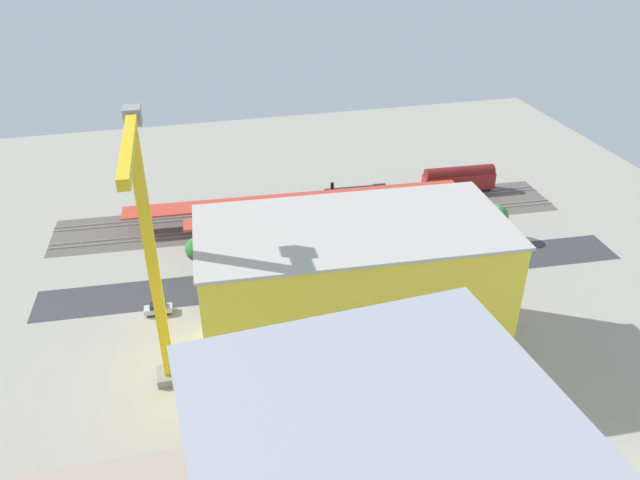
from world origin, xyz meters
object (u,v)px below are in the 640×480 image
object	(u,v)px
locomotive	(359,195)
parked_car_7	(158,309)
street_tree_3	(496,217)
parked_car_5	(256,293)
parked_car_1	(436,269)
parked_car_3	(349,281)
passenger_coach	(459,179)
traffic_light	(324,243)
parked_car_6	(213,300)
parked_car_0	(483,262)
box_truck_1	(312,286)
construction_building	(351,293)
parked_car_2	(396,275)
street_tree_0	(329,240)
platform_canopy_far	(297,199)
tower_crane	(150,252)
parked_car_4	(308,288)
box_truck_0	(267,291)
street_tree_1	(198,249)
platform_canopy_near	(323,214)
street_tree_2	(357,234)

from	to	relation	value
locomotive	parked_car_7	size ratio (longest dim) A/B	3.36
street_tree_3	parked_car_5	bearing A→B (deg)	10.13
parked_car_1	parked_car_3	xyz separation A→B (m)	(16.01, -0.01, 0.08)
parked_car_7	passenger_coach	bearing A→B (deg)	-155.29
traffic_light	parked_car_6	bearing A→B (deg)	21.12
parked_car_0	box_truck_1	xyz separation A→B (m)	(31.79, 1.32, 0.93)
parked_car_3	construction_building	world-z (taller)	construction_building
parked_car_6	street_tree_3	world-z (taller)	street_tree_3
parked_car_7	locomotive	bearing A→B (deg)	-144.68
parked_car_6	parked_car_2	bearing A→B (deg)	179.71
box_truck_1	street_tree_0	distance (m)	11.88
platform_canopy_far	passenger_coach	bearing A→B (deg)	-174.70
construction_building	parked_car_3	bearing A→B (deg)	-103.14
platform_canopy_far	tower_crane	xyz separation A→B (m)	(26.95, 43.53, 16.95)
locomotive	parked_car_4	distance (m)	35.15
parked_car_7	tower_crane	distance (m)	26.37
parked_car_2	parked_car_0	bearing A→B (deg)	-179.15
passenger_coach	parked_car_0	distance (m)	31.05
locomotive	parked_car_5	size ratio (longest dim) A/B	3.19
parked_car_5	box_truck_1	xyz separation A→B (m)	(-9.19, 1.50, 0.93)
parked_car_0	box_truck_0	world-z (taller)	box_truck_0
passenger_coach	parked_car_4	distance (m)	51.01
platform_canopy_far	street_tree_0	world-z (taller)	street_tree_0
parked_car_6	street_tree_0	bearing A→B (deg)	-157.53
parked_car_4	traffic_light	bearing A→B (deg)	-119.59
parked_car_0	traffic_light	bearing A→B (deg)	-15.93
parked_car_0	street_tree_1	bearing A→B (deg)	-10.43
parked_car_4	locomotive	bearing A→B (deg)	-120.91
locomotive	street_tree_0	bearing A→B (deg)	59.79
street_tree_0	traffic_light	size ratio (longest dim) A/B	1.02
parked_car_3	street_tree_0	xyz separation A→B (m)	(1.33, -8.95, 3.22)
passenger_coach	parked_car_0	world-z (taller)	passenger_coach
platform_canopy_near	street_tree_3	distance (m)	33.12
parked_car_3	box_truck_0	size ratio (longest dim) A/B	0.41
parked_car_2	street_tree_2	xyz separation A→B (m)	(4.82, -8.04, 4.31)
passenger_coach	parked_car_7	world-z (taller)	passenger_coach
platform_canopy_near	box_truck_1	size ratio (longest dim) A/B	5.83
passenger_coach	street_tree_0	xyz separation A→B (m)	(35.11, 20.74, 0.87)
parked_car_2	parked_car_5	xyz separation A→B (m)	(24.36, -0.43, -0.09)
platform_canopy_far	street_tree_1	bearing A→B (deg)	39.16
parked_car_1	locomotive	bearing A→B (deg)	-79.94
parked_car_5	street_tree_3	distance (m)	48.49
platform_canopy_near	parked_car_7	distance (m)	37.45
street_tree_3	traffic_light	world-z (taller)	street_tree_3
construction_building	street_tree_2	world-z (taller)	construction_building
parked_car_4	construction_building	world-z (taller)	construction_building
parked_car_1	parked_car_7	distance (m)	47.95
parked_car_0	parked_car_4	world-z (taller)	parked_car_4
passenger_coach	parked_car_5	distance (m)	57.94
platform_canopy_far	box_truck_1	world-z (taller)	platform_canopy_far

